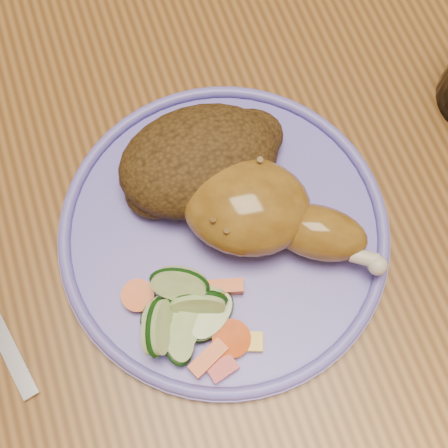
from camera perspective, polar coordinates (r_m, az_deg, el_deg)
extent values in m
plane|color=brown|center=(1.29, 0.88, -6.50)|extent=(4.00, 4.00, 0.00)
cube|color=brown|center=(0.60, 1.90, 10.31)|extent=(0.90, 1.40, 0.04)
cylinder|color=#4C2D16|center=(1.09, 17.47, -18.63)|extent=(0.04, 0.04, 0.41)
cylinder|color=#4C2D16|center=(1.23, -12.83, 9.29)|extent=(0.04, 0.04, 0.41)
cylinder|color=#4C2D16|center=(1.27, 3.27, 14.08)|extent=(0.04, 0.04, 0.41)
cylinder|color=#6C60CD|center=(0.52, 0.00, -0.80)|extent=(0.28, 0.28, 0.01)
torus|color=#6C60CD|center=(0.51, 0.00, -0.39)|extent=(0.27, 0.27, 0.01)
ellipsoid|color=#8E611D|center=(0.50, 2.06, 1.67)|extent=(0.13, 0.12, 0.06)
ellipsoid|color=#8E611D|center=(0.50, 8.59, -0.77)|extent=(0.09, 0.08, 0.04)
sphere|color=beige|center=(0.50, 13.86, -3.70)|extent=(0.02, 0.02, 0.02)
ellipsoid|color=#442C11|center=(0.52, -2.33, 5.83)|extent=(0.14, 0.10, 0.06)
ellipsoid|color=#442C11|center=(0.53, 1.93, 7.80)|extent=(0.07, 0.05, 0.04)
ellipsoid|color=#442C11|center=(0.52, -6.06, 3.08)|extent=(0.06, 0.05, 0.03)
cube|color=#A50A05|center=(0.49, -0.28, -12.87)|extent=(0.03, 0.02, 0.01)
cube|color=#E5A507|center=(0.49, 2.49, -10.72)|extent=(0.02, 0.02, 0.01)
cube|color=#F34E08|center=(0.49, -1.45, -12.20)|extent=(0.03, 0.02, 0.01)
cylinder|color=#F34E08|center=(0.50, -7.87, -6.51)|extent=(0.03, 0.03, 0.02)
cylinder|color=#F34E08|center=(0.49, 0.65, -10.42)|extent=(0.03, 0.03, 0.02)
cube|color=#F34E08|center=(0.50, 0.15, -5.80)|extent=(0.03, 0.02, 0.01)
cylinder|color=#C2D88C|center=(0.49, -3.76, -9.75)|extent=(0.06, 0.06, 0.02)
cylinder|color=#C2D88C|center=(0.49, -1.17, -8.47)|extent=(0.06, 0.06, 0.02)
cylinder|color=#C2D88C|center=(0.49, -5.31, -7.71)|extent=(0.05, 0.05, 0.02)
cylinder|color=#C2D88C|center=(0.47, -4.10, -5.45)|extent=(0.06, 0.05, 0.04)
cylinder|color=#C2D88C|center=(0.48, -2.41, -7.03)|extent=(0.05, 0.04, 0.04)
cylinder|color=#C2D88C|center=(0.48, -6.09, -9.36)|extent=(0.05, 0.05, 0.04)
cylinder|color=#C2D88C|center=(0.49, -4.26, -10.19)|extent=(0.05, 0.05, 0.02)
cube|color=silver|center=(0.54, -19.75, -9.27)|extent=(0.04, 0.12, 0.00)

